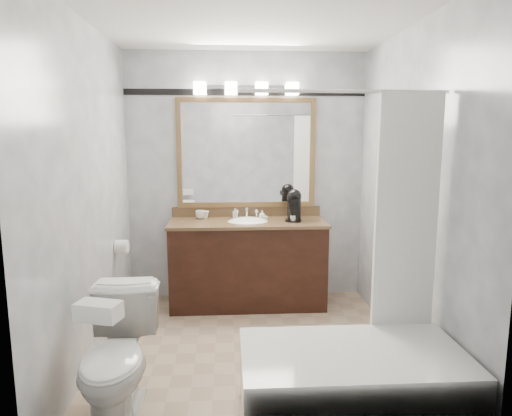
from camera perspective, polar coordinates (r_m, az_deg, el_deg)
The scene contains 15 objects.
room at distance 3.39m, azimuth -0.34°, elevation 1.74°, with size 2.42×2.62×2.52m.
vanity at distance 4.55m, azimuth -1.04°, elevation -6.70°, with size 1.53×0.58×0.97m.
mirror at distance 4.64m, azimuth -1.22°, elevation 6.87°, with size 1.40×0.04×1.10m.
vanity_light_bar at distance 4.61m, azimuth -1.22°, elevation 14.74°, with size 1.02×0.14×0.12m.
accent_stripe at distance 4.67m, azimuth -1.25°, elevation 14.26°, with size 2.40×0.01×0.06m, color black.
bathtub at distance 2.93m, azimuth 12.30°, elevation -19.83°, with size 1.30×0.75×1.96m.
tp_roll at distance 4.25m, azimuth -16.44°, elevation -4.65°, with size 0.12×0.12×0.11m, color white.
toilet at distance 2.95m, azimuth -16.90°, elevation -17.58°, with size 0.43×0.75×0.76m, color white.
tissue_box at distance 2.49m, azimuth -19.10°, elevation -12.06°, with size 0.22×0.12×0.09m, color white.
coffee_maker at distance 4.48m, azimuth 4.79°, elevation 0.45°, with size 0.16×0.20×0.31m.
cup_left at distance 4.61m, azimuth -6.91°, elevation -0.82°, with size 0.11×0.11×0.08m, color white.
cup_right at distance 4.60m, azimuth -6.43°, elevation -0.85°, with size 0.08×0.08×0.08m, color white.
soap_bottle_a at distance 4.63m, azimuth -2.65°, elevation -0.63°, with size 0.04×0.04×0.10m, color white.
soap_bottle_b at distance 4.60m, azimuth 0.76°, elevation -0.79°, with size 0.06×0.06×0.08m, color white.
soap_bar at distance 4.58m, azimuth 0.91°, elevation -1.19°, with size 0.08×0.05×0.03m, color beige.
Camera 1 is at (-0.18, -3.35, 1.69)m, focal length 32.00 mm.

